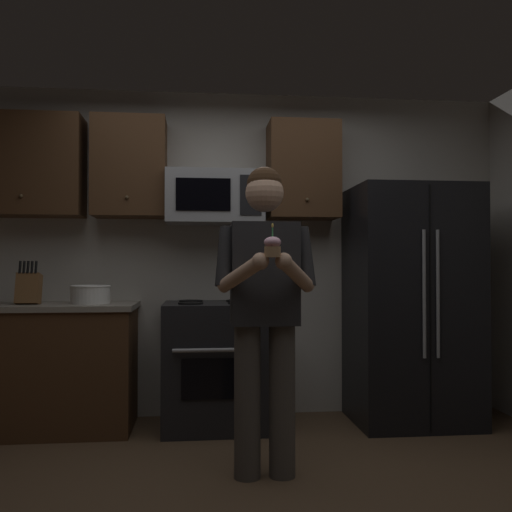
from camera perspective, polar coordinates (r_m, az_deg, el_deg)
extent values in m
plane|color=brown|center=(3.11, -0.31, -23.55)|extent=(6.00, 6.00, 0.00)
cube|color=beige|center=(4.62, -2.45, 0.28)|extent=(4.40, 0.10, 2.60)
cube|color=black|center=(4.29, -4.17, -10.88)|extent=(0.76, 0.66, 0.92)
cube|color=black|center=(3.96, -4.01, -12.28)|extent=(0.48, 0.01, 0.28)
cylinder|color=#99999E|center=(3.91, -4.00, -9.47)|extent=(0.60, 0.03, 0.03)
cylinder|color=black|center=(4.09, -6.63, -4.77)|extent=(0.18, 0.18, 0.01)
cylinder|color=black|center=(4.10, -1.58, -4.77)|extent=(0.18, 0.18, 0.01)
cylinder|color=black|center=(4.37, -6.58, -4.54)|extent=(0.18, 0.18, 0.01)
cylinder|color=black|center=(4.38, -1.86, -4.53)|extent=(0.18, 0.18, 0.01)
cube|color=#9EA0A5|center=(4.38, -4.20, 5.88)|extent=(0.74, 0.40, 0.40)
cube|color=black|center=(4.17, -5.35, 6.23)|extent=(0.40, 0.01, 0.24)
cube|color=black|center=(4.19, -0.53, 6.19)|extent=(0.16, 0.01, 0.30)
cube|color=black|center=(4.50, 15.39, -4.74)|extent=(0.90, 0.72, 1.80)
cylinder|color=gray|center=(4.13, 16.64, -3.67)|extent=(0.02, 0.02, 0.90)
cylinder|color=gray|center=(4.17, 17.91, -3.64)|extent=(0.02, 0.02, 0.90)
cube|color=black|center=(4.16, 17.23, -5.03)|extent=(0.01, 0.01, 1.74)
cube|color=#4C301C|center=(4.63, -21.99, 8.44)|extent=(0.80, 0.34, 0.76)
sphere|color=brown|center=(4.43, -22.66, 5.62)|extent=(0.03, 0.03, 0.03)
cube|color=#4C301C|center=(4.49, -12.63, 8.70)|extent=(0.55, 0.34, 0.76)
sphere|color=brown|center=(4.27, -12.93, 5.80)|extent=(0.03, 0.03, 0.03)
cube|color=#4C301C|center=(4.53, 4.77, 8.57)|extent=(0.55, 0.34, 0.76)
sphere|color=brown|center=(4.32, 5.22, 5.70)|extent=(0.03, 0.03, 0.03)
cube|color=#4C301C|center=(4.46, -21.41, -10.68)|extent=(1.40, 0.62, 0.88)
cube|color=gray|center=(4.41, -21.37, -4.78)|extent=(1.44, 0.66, 0.04)
cube|color=brown|center=(4.36, -21.99, -3.10)|extent=(0.16, 0.15, 0.24)
cylinder|color=black|center=(4.36, -22.74, -1.06)|extent=(0.02, 0.04, 0.09)
cylinder|color=black|center=(4.35, -22.39, -1.06)|extent=(0.02, 0.04, 0.09)
cylinder|color=black|center=(4.34, -22.04, -1.07)|extent=(0.02, 0.04, 0.09)
cylinder|color=black|center=(4.33, -21.70, -1.07)|extent=(0.02, 0.04, 0.09)
cylinder|color=black|center=(4.33, -21.34, -1.07)|extent=(0.02, 0.04, 0.09)
cylinder|color=white|center=(4.30, -16.39, -3.79)|extent=(0.28, 0.28, 0.13)
torus|color=white|center=(4.30, -16.39, -2.96)|extent=(0.29, 0.29, 0.02)
cylinder|color=#4C4742|center=(3.29, -0.91, -14.45)|extent=(0.15, 0.15, 0.86)
cylinder|color=#4C4742|center=(3.31, 2.65, -14.35)|extent=(0.15, 0.15, 0.86)
cube|color=#262628|center=(3.21, 0.87, -1.79)|extent=(0.38, 0.22, 0.58)
sphere|color=tan|center=(3.23, 0.87, 6.39)|extent=(0.22, 0.22, 0.22)
sphere|color=#382314|center=(3.25, 0.85, 7.24)|extent=(0.20, 0.20, 0.20)
cylinder|color=#262628|center=(3.16, -3.12, -0.07)|extent=(0.15, 0.18, 0.35)
cylinder|color=tan|center=(3.00, -1.54, -1.86)|extent=(0.26, 0.33, 0.21)
sphere|color=tan|center=(2.88, 0.45, -0.53)|extent=(0.09, 0.09, 0.09)
cylinder|color=#262628|center=(3.21, 4.92, -0.09)|extent=(0.15, 0.18, 0.35)
cylinder|color=tan|center=(3.04, 4.11, -1.85)|extent=(0.26, 0.33, 0.21)
sphere|color=tan|center=(2.90, 2.80, -0.54)|extent=(0.09, 0.09, 0.09)
cylinder|color=#A87F56|center=(2.87, 1.68, 0.42)|extent=(0.08, 0.08, 0.06)
ellipsoid|color=#F2B2CC|center=(2.87, 1.68, 1.40)|extent=(0.09, 0.09, 0.06)
cylinder|color=#4CBF66|center=(2.88, 1.68, 2.35)|extent=(0.01, 0.01, 0.06)
ellipsoid|color=#FFD159|center=(2.88, 1.68, 3.09)|extent=(0.01, 0.01, 0.02)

